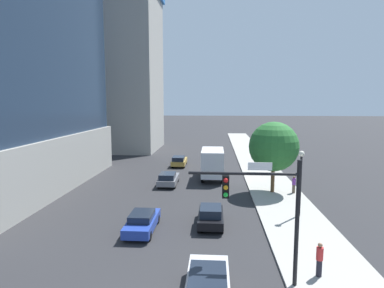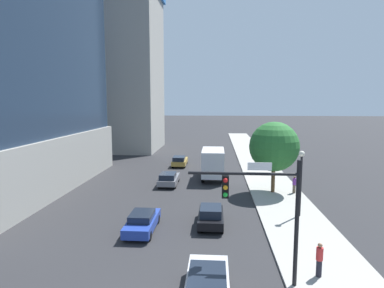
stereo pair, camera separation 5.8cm
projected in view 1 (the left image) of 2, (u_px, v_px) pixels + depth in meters
sidewalk at (276, 193)px, 31.75m from camera, size 4.94×120.00×0.15m
construction_building at (117, 57)px, 59.95m from camera, size 15.41×17.07×39.17m
traffic_light_pole at (264, 201)px, 15.36m from camera, size 5.15×0.48×6.03m
street_lamp at (301, 173)px, 24.94m from camera, size 0.44×0.44×5.01m
street_tree at (274, 147)px, 31.55m from camera, size 4.72×4.72×6.78m
car_blue at (142, 222)px, 22.65m from camera, size 1.77×4.52×1.34m
car_black at (211, 216)px, 23.64m from camera, size 1.77×4.02×1.45m
car_gray at (168, 179)px, 35.11m from camera, size 1.87×4.40×1.40m
car_silver at (208, 285)px, 14.65m from camera, size 1.93×4.69×1.50m
car_gold at (179, 161)px, 45.61m from camera, size 1.84×4.47×1.43m
box_truck at (213, 162)px, 38.18m from camera, size 2.44×7.49×3.47m
pedestrian_red_shirt at (319, 259)px, 16.46m from camera, size 0.34×0.34×1.74m
pedestrian_purple_shirt at (294, 184)px, 31.58m from camera, size 0.34×0.34×1.64m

